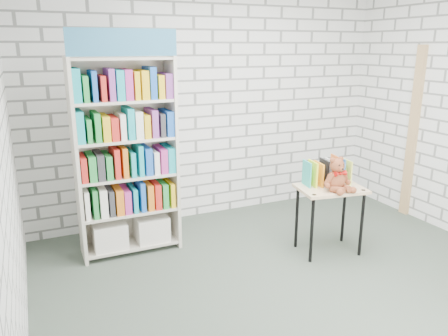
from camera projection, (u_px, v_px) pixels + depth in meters
name	position (u px, v px, depth m)	size (l,w,h in m)	color
ground	(300.00, 285.00, 3.94)	(4.50, 4.50, 0.00)	#3D493D
room_shell	(310.00, 85.00, 3.46)	(4.52, 4.02, 2.81)	silver
bookshelf	(126.00, 156.00, 4.37)	(1.00, 0.39, 2.24)	beige
display_table	(330.00, 196.00, 4.44)	(0.72, 0.55, 0.70)	tan
table_books	(327.00, 172.00, 4.48)	(0.48, 0.27, 0.27)	#2AB8AA
teddy_bear	(337.00, 177.00, 4.29)	(0.31, 0.29, 0.34)	maroon
door_trim	(413.00, 133.00, 5.37)	(0.05, 0.12, 2.10)	tan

